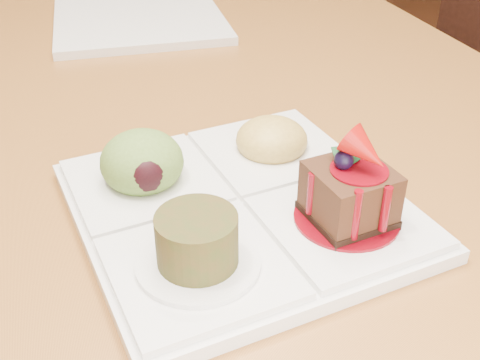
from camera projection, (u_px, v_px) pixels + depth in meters
name	position (u px, v px, depth m)	size (l,w,h in m)	color
dining_table	(86.00, 76.00, 0.90)	(1.00, 1.80, 0.75)	#9B6228
chair_right	(471.00, 109.00, 1.27)	(0.45, 0.45, 0.85)	black
sampler_plate	(236.00, 194.00, 0.48)	(0.28, 0.28, 0.10)	white
second_plate	(139.00, 20.00, 0.90)	(0.25, 0.25, 0.01)	white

